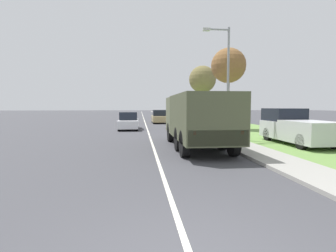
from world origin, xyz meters
TOP-DOWN VIEW (x-y plane):
  - ground_plane at (0.00, 40.00)m, footprint 180.00×180.00m
  - lane_centre_stripe at (0.00, 40.00)m, footprint 0.12×120.00m
  - sidewalk_right at (4.50, 40.00)m, footprint 1.80×120.00m
  - grass_strip_right at (8.90, 40.00)m, footprint 7.00×120.00m
  - military_truck at (2.17, 9.72)m, footprint 2.39×7.30m
  - car_nearest_ahead at (-1.69, 20.88)m, footprint 1.76×4.42m
  - car_second_ahead at (1.77, 29.62)m, footprint 1.79×4.70m
  - pickup_truck at (7.91, 10.54)m, footprint 1.96×5.10m
  - lamp_post at (4.53, 12.68)m, footprint 1.69×0.24m
  - tree_mid_right at (7.27, 19.94)m, footprint 3.10×3.10m
  - tree_far_right at (9.16, 37.52)m, footprint 4.22×4.22m

SIDE VIEW (x-z plane):
  - ground_plane at x=0.00m, z-range 0.00..0.00m
  - lane_centre_stripe at x=0.00m, z-range 0.00..0.00m
  - grass_strip_right at x=8.90m, z-range 0.00..0.02m
  - sidewalk_right at x=4.50m, z-range 0.00..0.12m
  - car_nearest_ahead at x=-1.69m, z-range -0.08..1.48m
  - car_second_ahead at x=1.77m, z-range -0.08..1.54m
  - pickup_truck at x=7.91m, z-range -0.05..1.90m
  - military_truck at x=2.17m, z-range 0.22..2.87m
  - lamp_post at x=4.53m, z-range 0.78..7.55m
  - tree_mid_right at x=7.27m, z-range 2.07..9.33m
  - tree_far_right at x=9.16m, z-range 2.08..10.47m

